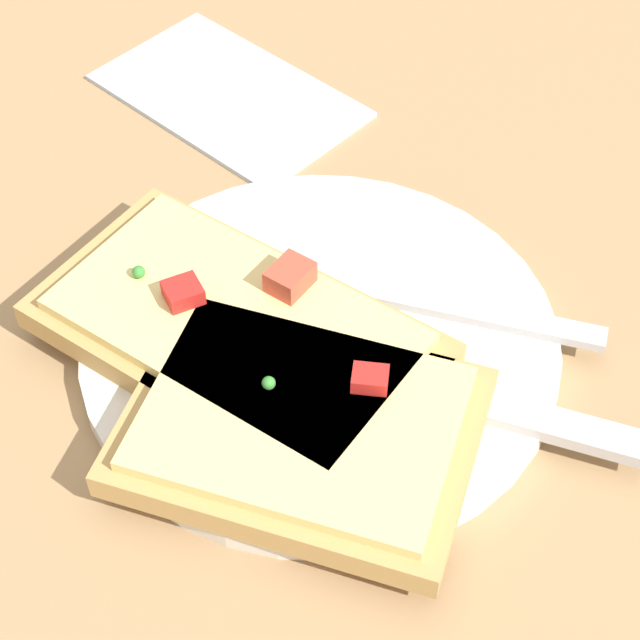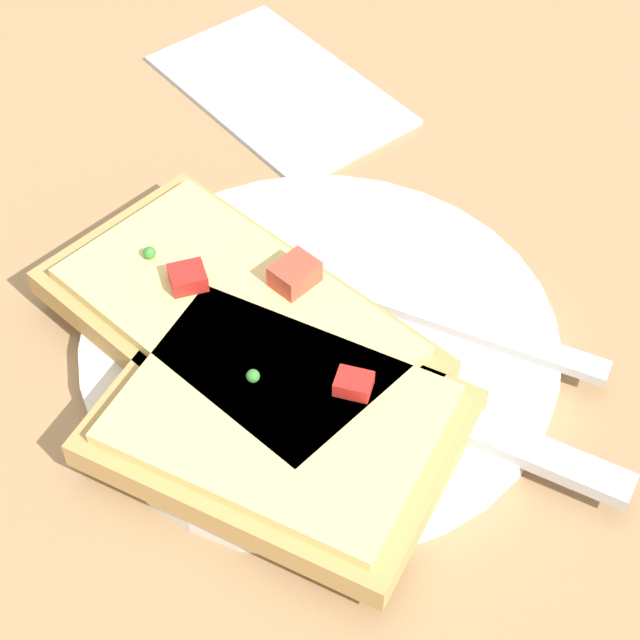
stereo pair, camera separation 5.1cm
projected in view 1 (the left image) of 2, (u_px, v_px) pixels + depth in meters
The scene contains 8 objects.
ground_plane at pixel (320, 350), 0.52m from camera, with size 4.00×4.00×0.00m, color #9E7A51.
plate at pixel (320, 342), 0.52m from camera, with size 0.23×0.23×0.01m.
fork at pixel (370, 291), 0.53m from camera, with size 0.20×0.11×0.01m.
knife at pixel (446, 396), 0.49m from camera, with size 0.21×0.10×0.01m.
pizza_slice_main at pixel (237, 331), 0.50m from camera, with size 0.20×0.13×0.03m.
pizza_slice_corner at pixel (301, 427), 0.47m from camera, with size 0.18×0.16×0.03m.
crumb_scatter at pixel (291, 325), 0.51m from camera, with size 0.04×0.04×0.01m.
napkin at pixel (228, 94), 0.65m from camera, with size 0.16×0.10×0.01m.
Camera 1 is at (0.23, -0.25, 0.40)m, focal length 60.00 mm.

